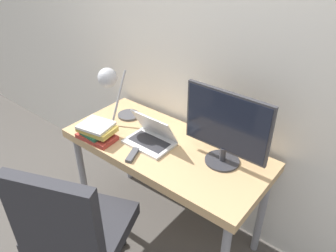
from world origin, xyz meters
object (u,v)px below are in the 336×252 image
object	(u,v)px
monitor	(226,127)
book_stack	(97,131)
office_chair	(73,228)
laptop	(151,137)
desk_lamp	(112,85)

from	to	relation	value
monitor	book_stack	bearing A→B (deg)	-158.68
office_chair	book_stack	xyz separation A→B (m)	(-0.33, 0.49, 0.25)
laptop	desk_lamp	size ratio (longest dim) A/B	0.71
desk_lamp	book_stack	distance (m)	0.32
monitor	desk_lamp	distance (m)	0.83
monitor	book_stack	world-z (taller)	monitor
laptop	book_stack	xyz separation A→B (m)	(-0.32, -0.18, 0.01)
laptop	office_chair	world-z (taller)	office_chair
office_chair	book_stack	bearing A→B (deg)	123.86
book_stack	monitor	bearing A→B (deg)	21.32
desk_lamp	office_chair	world-z (taller)	desk_lamp
office_chair	desk_lamp	bearing A→B (deg)	118.00
monitor	book_stack	distance (m)	0.86
laptop	monitor	size ratio (longest dim) A/B	0.58
laptop	office_chair	xyz separation A→B (m)	(0.01, -0.67, -0.24)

